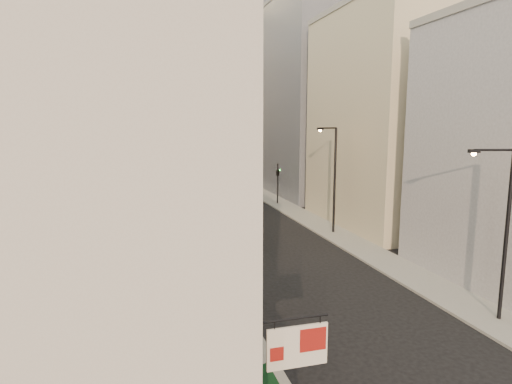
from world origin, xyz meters
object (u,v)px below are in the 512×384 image
white_tower (239,79)px  traffic_light_right (278,173)px  streetlamp_near (503,225)px  clock_tower (177,88)px  streetlamp_mid (333,174)px

white_tower → traffic_light_right: size_ratio=8.30×
white_tower → streetlamp_near: (-3.46, -68.28, -13.74)m
clock_tower → traffic_light_right: size_ratio=8.98×
traffic_light_right → white_tower: bearing=-117.7°
clock_tower → streetlamp_mid: size_ratio=4.77×
streetlamp_near → traffic_light_right: bearing=105.7°
white_tower → clock_tower: bearing=128.2°
streetlamp_near → streetlamp_mid: bearing=105.9°
clock_tower → white_tower: (11.00, -14.00, 0.97)m
clock_tower → streetlamp_mid: (7.29, -64.39, -12.26)m
traffic_light_right → streetlamp_near: bearing=69.0°
clock_tower → streetlamp_near: bearing=-84.8°
streetlamp_mid → traffic_light_right: bearing=65.5°
white_tower → streetlamp_near: size_ratio=4.88×
streetlamp_near → traffic_light_right: 32.80m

